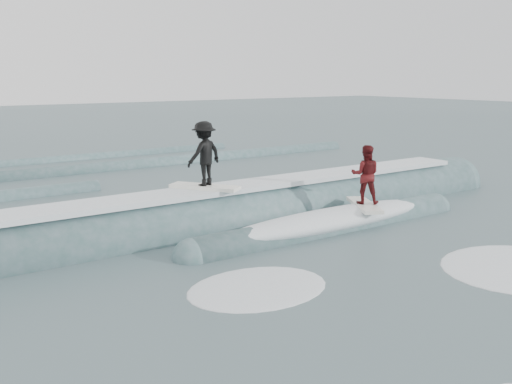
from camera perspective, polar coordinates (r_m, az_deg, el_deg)
ground at (r=12.16m, az=15.73°, el=-9.49°), size 160.00×160.00×0.00m
breaking_wave at (r=16.76m, az=-0.66°, el=-3.05°), size 22.69×3.86×2.17m
surfer_black at (r=15.93m, az=-5.20°, el=3.61°), size 1.57×1.97×1.89m
surfer_red at (r=16.84m, az=10.87°, el=1.41°), size 1.45×2.01×1.81m
whitewater at (r=12.51m, az=20.54°, el=-9.20°), size 16.81×7.88×0.10m
far_swells at (r=25.73m, az=-21.54°, el=1.21°), size 38.06×8.65×0.80m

